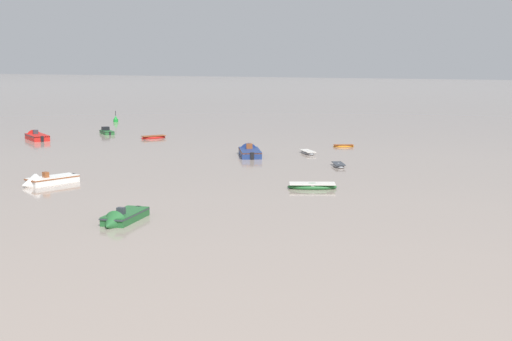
% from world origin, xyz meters
% --- Properties ---
extents(motorboat_moored_0, '(6.64, 5.40, 2.22)m').
position_xyz_m(motorboat_moored_0, '(-37.25, 55.38, 0.30)').
color(motorboat_moored_0, red).
rests_on(motorboat_moored_0, ground).
extents(motorboat_moored_1, '(3.61, 5.89, 1.91)m').
position_xyz_m(motorboat_moored_1, '(-9.49, 26.54, 0.26)').
color(motorboat_moored_1, white).
rests_on(motorboat_moored_1, ground).
extents(rowboat_moored_0, '(2.58, 3.42, 0.52)m').
position_xyz_m(rowboat_moored_0, '(12.22, 49.28, 0.14)').
color(rowboat_moored_0, gray).
rests_on(rowboat_moored_0, ground).
extents(rowboat_moored_1, '(3.00, 2.25, 0.45)m').
position_xyz_m(rowboat_moored_1, '(7.25, 66.25, 0.12)').
color(rowboat_moored_1, orange).
rests_on(rowboat_moored_1, ground).
extents(motorboat_moored_2, '(5.46, 6.97, 2.31)m').
position_xyz_m(motorboat_moored_2, '(-0.81, 53.35, 0.32)').
color(motorboat_moored_2, navy).
rests_on(motorboat_moored_2, ground).
extents(rowboat_moored_2, '(3.27, 3.98, 0.61)m').
position_xyz_m(rowboat_moored_2, '(-21.93, 63.82, 0.17)').
color(rowboat_moored_2, red).
rests_on(rowboat_moored_2, ground).
extents(motorboat_moored_3, '(4.26, 3.79, 1.62)m').
position_xyz_m(motorboat_moored_3, '(-32.67, 66.33, 0.24)').
color(motorboat_moored_3, '#23602D').
rests_on(motorboat_moored_3, ground).
extents(rowboat_moored_3, '(4.81, 3.29, 0.72)m').
position_xyz_m(rowboat_moored_3, '(14.27, 35.54, 0.20)').
color(rowboat_moored_3, '#23602D').
rests_on(rowboat_moored_3, ground).
extents(rowboat_moored_4, '(3.17, 3.42, 0.55)m').
position_xyz_m(rowboat_moored_4, '(5.28, 57.72, 0.15)').
color(rowboat_moored_4, gray).
rests_on(rowboat_moored_4, ground).
extents(motorboat_moored_5, '(2.61, 5.43, 1.79)m').
position_xyz_m(motorboat_moored_5, '(6.44, 16.76, 0.25)').
color(motorboat_moored_5, '#23602D').
rests_on(motorboat_moored_5, ground).
extents(channel_buoy, '(0.90, 0.90, 2.30)m').
position_xyz_m(channel_buoy, '(-43.81, 83.96, 0.46)').
color(channel_buoy, '#198C2D').
rests_on(channel_buoy, ground).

